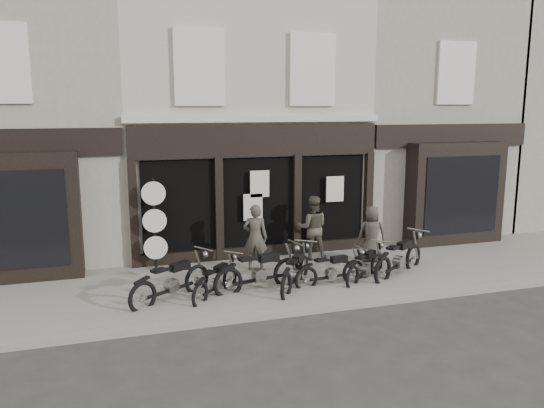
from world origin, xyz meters
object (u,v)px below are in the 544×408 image
object	(u,v)px
motorcycle_6	(399,261)
man_left	(255,237)
motorcycle_1	(216,284)
motorcycle_5	(366,268)
motorcycle_0	(172,285)
man_centre	(312,228)
man_right	(372,234)
motorcycle_4	(331,273)
motorcycle_2	(259,274)
motorcycle_3	(296,274)
advert_sign_post	(155,228)

from	to	relation	value
motorcycle_6	man_left	distance (m)	3.78
motorcycle_1	man_left	distance (m)	2.12
motorcycle_5	motorcycle_0	bearing A→B (deg)	143.64
man_left	man_centre	world-z (taller)	man_centre
man_centre	man_right	size ratio (longest dim) A/B	1.15
motorcycle_4	man_centre	xyz separation A→B (m)	(0.32, 2.10, 0.66)
man_left	motorcycle_2	bearing A→B (deg)	97.87
motorcycle_4	man_left	world-z (taller)	man_left
motorcycle_3	motorcycle_4	distance (m)	0.91
motorcycle_3	motorcycle_4	world-z (taller)	motorcycle_3
man_right	advert_sign_post	distance (m)	5.90
motorcycle_3	motorcycle_4	bearing A→B (deg)	-56.95
motorcycle_2	man_right	world-z (taller)	man_right
motorcycle_2	man_right	size ratio (longest dim) A/B	1.47
motorcycle_4	motorcycle_6	distance (m)	2.00
motorcycle_0	man_left	distance (m)	2.84
motorcycle_0	motorcycle_1	xyz separation A→B (m)	(1.00, -0.03, -0.07)
motorcycle_1	motorcycle_3	size ratio (longest dim) A/B	0.83
motorcycle_6	advert_sign_post	size ratio (longest dim) A/B	0.82
motorcycle_1	motorcycle_6	bearing A→B (deg)	-46.13
motorcycle_6	man_right	world-z (taller)	man_right
man_left	motorcycle_4	bearing A→B (deg)	152.78
motorcycle_2	man_centre	distance (m)	2.89
motorcycle_1	motorcycle_4	distance (m)	2.84
motorcycle_1	man_centre	world-z (taller)	man_centre
motorcycle_0	man_right	xyz separation A→B (m)	(5.65, 1.26, 0.47)
motorcycle_3	motorcycle_4	size ratio (longest dim) A/B	0.95
motorcycle_1	man_centre	xyz separation A→B (m)	(3.16, 2.02, 0.66)
motorcycle_5	man_right	size ratio (longest dim) A/B	1.07
motorcycle_5	motorcycle_6	distance (m)	1.02
motorcycle_1	advert_sign_post	size ratio (longest dim) A/B	0.60
motorcycle_0	motorcycle_1	size ratio (longest dim) A/B	1.30
motorcycle_6	motorcycle_1	bearing A→B (deg)	150.23
man_left	man_centre	distance (m)	1.88
motorcycle_6	motorcycle_2	bearing A→B (deg)	148.90
motorcycle_4	man_centre	size ratio (longest dim) A/B	1.08
motorcycle_0	motorcycle_3	world-z (taller)	motorcycle_0
motorcycle_2	man_right	distance (m)	3.80
motorcycle_6	man_right	distance (m)	1.29
motorcycle_5	advert_sign_post	bearing A→B (deg)	119.12
motorcycle_1	motorcycle_5	distance (m)	3.82
man_centre	motorcycle_5	bearing A→B (deg)	124.48
motorcycle_6	man_centre	world-z (taller)	man_centre
motorcycle_1	man_centre	size ratio (longest dim) A/B	0.85
motorcycle_0	advert_sign_post	xyz separation A→B (m)	(-0.15, 2.27, 0.82)
man_right	motorcycle_5	bearing A→B (deg)	73.61
motorcycle_3	motorcycle_5	xyz separation A→B (m)	(1.89, 0.04, -0.04)
motorcycle_0	man_centre	size ratio (longest dim) A/B	1.11
motorcycle_3	motorcycle_2	bearing A→B (deg)	116.72
man_right	motorcycle_2	bearing A→B (deg)	34.83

